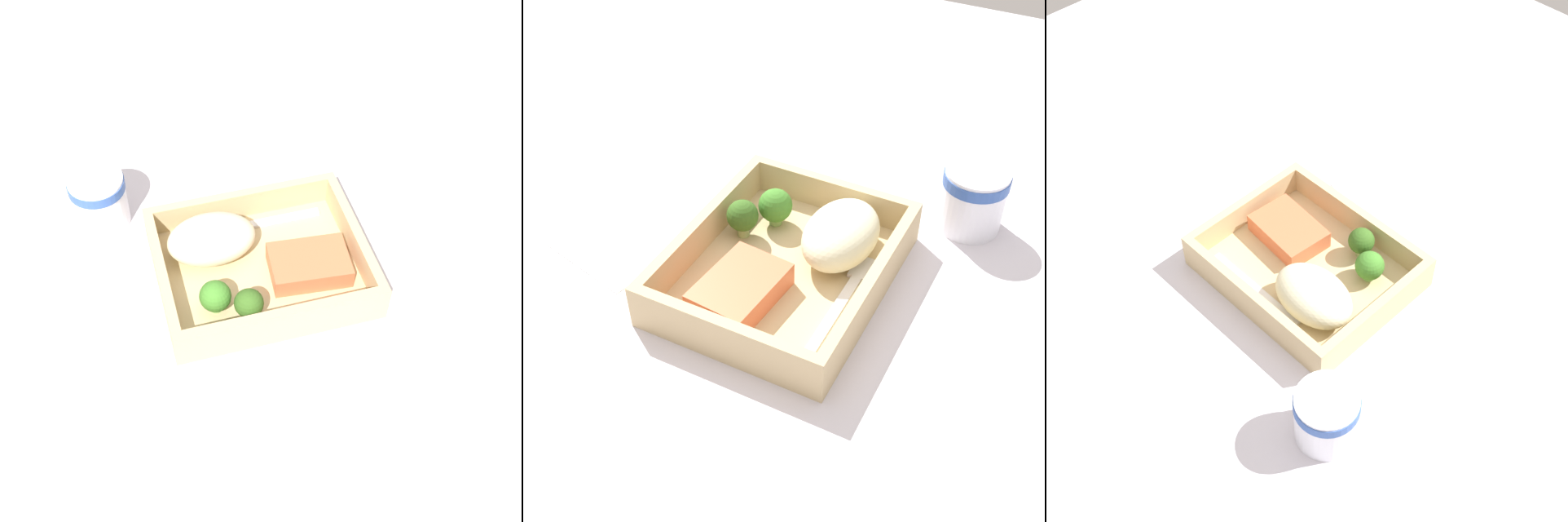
% 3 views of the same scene
% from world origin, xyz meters
% --- Properties ---
extents(ground_plane, '(1.60, 1.60, 0.02)m').
position_xyz_m(ground_plane, '(0.00, 0.00, -0.01)').
color(ground_plane, silver).
extents(takeout_tray, '(0.26, 0.21, 0.01)m').
position_xyz_m(takeout_tray, '(0.00, 0.00, 0.01)').
color(takeout_tray, tan).
rests_on(takeout_tray, ground_plane).
extents(tray_rim, '(0.26, 0.21, 0.04)m').
position_xyz_m(tray_rim, '(0.00, 0.00, 0.03)').
color(tray_rim, tan).
rests_on(tray_rim, takeout_tray).
extents(salmon_fillet, '(0.10, 0.08, 0.03)m').
position_xyz_m(salmon_fillet, '(-0.06, 0.02, 0.03)').
color(salmon_fillet, '#DD6942').
rests_on(salmon_fillet, takeout_tray).
extents(mashed_potatoes, '(0.11, 0.08, 0.05)m').
position_xyz_m(mashed_potatoes, '(0.05, -0.04, 0.04)').
color(mashed_potatoes, beige).
rests_on(mashed_potatoes, takeout_tray).
extents(broccoli_floret_1, '(0.04, 0.04, 0.04)m').
position_xyz_m(broccoli_floret_1, '(0.07, 0.05, 0.04)').
color(broccoli_floret_1, '#739F53').
rests_on(broccoli_floret_1, takeout_tray).
extents(broccoli_floret_2, '(0.04, 0.04, 0.05)m').
position_xyz_m(broccoli_floret_2, '(0.03, 0.07, 0.04)').
color(broccoli_floret_2, '#87A260').
rests_on(broccoli_floret_2, takeout_tray).
extents(fork, '(0.16, 0.02, 0.00)m').
position_xyz_m(fork, '(-0.01, -0.07, 0.01)').
color(fork, silver).
rests_on(fork, takeout_tray).
extents(paper_cup, '(0.07, 0.07, 0.08)m').
position_xyz_m(paper_cup, '(0.18, -0.15, 0.04)').
color(paper_cup, white).
rests_on(paper_cup, ground_plane).
extents(receipt_slip, '(0.11, 0.14, 0.00)m').
position_xyz_m(receipt_slip, '(-0.05, 0.20, 0.00)').
color(receipt_slip, white).
rests_on(receipt_slip, ground_plane).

